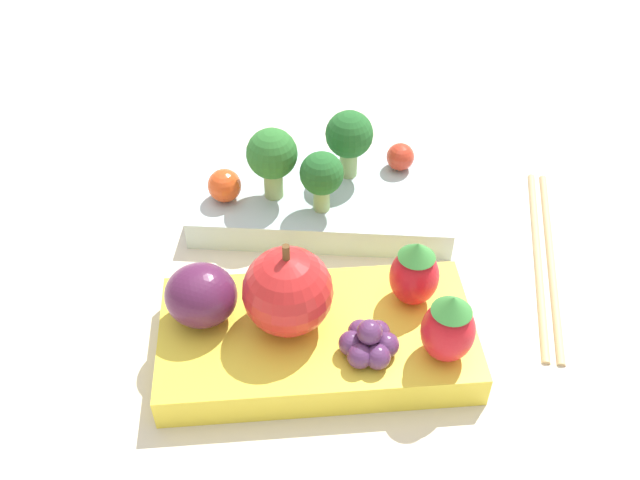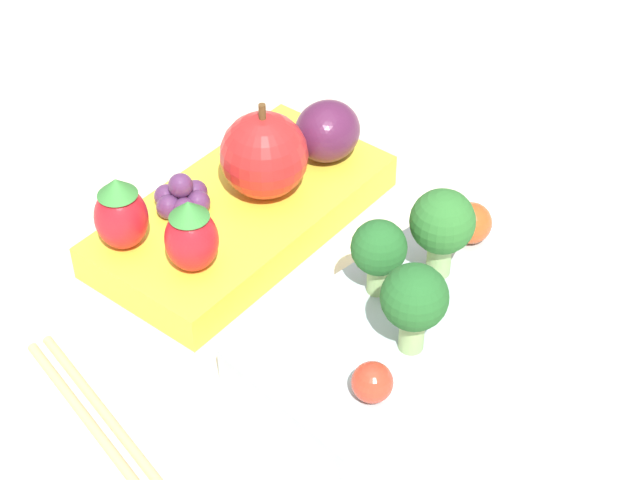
{
  "view_description": "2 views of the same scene",
  "coord_description": "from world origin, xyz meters",
  "px_view_note": "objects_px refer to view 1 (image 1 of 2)",
  "views": [
    {
      "loc": [
        0.01,
        -0.38,
        0.39
      ],
      "look_at": [
        -0.01,
        -0.0,
        0.04
      ],
      "focal_mm": 40.0,
      "sensor_mm": 36.0,
      "label": 1
    },
    {
      "loc": [
        0.34,
        0.36,
        0.48
      ],
      "look_at": [
        -0.01,
        -0.0,
        0.04
      ],
      "focal_mm": 60.0,
      "sensor_mm": 36.0,
      "label": 2
    }
  ],
  "objects_px": {
    "cherry_tomato_1": "(400,157)",
    "grape_cluster": "(369,342)",
    "broccoli_floret_0": "(349,137)",
    "chopsticks_pair": "(545,256)",
    "strawberry_1": "(449,328)",
    "bento_box_fruit": "(317,338)",
    "broccoli_floret_2": "(322,175)",
    "plum": "(201,295)",
    "apple": "(288,291)",
    "bento_box_savoury": "(322,200)",
    "broccoli_floret_1": "(272,156)",
    "strawberry_0": "(415,273)",
    "cherry_tomato_0": "(225,186)"
  },
  "relations": [
    {
      "from": "cherry_tomato_1",
      "to": "grape_cluster",
      "type": "xyz_separation_m",
      "value": [
        -0.03,
        -0.2,
        -0.0
      ]
    },
    {
      "from": "broccoli_floret_0",
      "to": "chopsticks_pair",
      "type": "height_order",
      "value": "broccoli_floret_0"
    },
    {
      "from": "strawberry_1",
      "to": "chopsticks_pair",
      "type": "height_order",
      "value": "strawberry_1"
    },
    {
      "from": "bento_box_fruit",
      "to": "grape_cluster",
      "type": "height_order",
      "value": "grape_cluster"
    },
    {
      "from": "cherry_tomato_1",
      "to": "broccoli_floret_2",
      "type": "bearing_deg",
      "value": -138.26
    },
    {
      "from": "plum",
      "to": "grape_cluster",
      "type": "relative_size",
      "value": 1.23
    },
    {
      "from": "chopsticks_pair",
      "to": "apple",
      "type": "bearing_deg",
      "value": -153.21
    },
    {
      "from": "plum",
      "to": "chopsticks_pair",
      "type": "bearing_deg",
      "value": 20.99
    },
    {
      "from": "bento_box_savoury",
      "to": "chopsticks_pair",
      "type": "height_order",
      "value": "bento_box_savoury"
    },
    {
      "from": "broccoli_floret_1",
      "to": "chopsticks_pair",
      "type": "height_order",
      "value": "broccoli_floret_1"
    },
    {
      "from": "broccoli_floret_1",
      "to": "plum",
      "type": "relative_size",
      "value": 1.28
    },
    {
      "from": "broccoli_floret_2",
      "to": "chopsticks_pair",
      "type": "height_order",
      "value": "broccoli_floret_2"
    },
    {
      "from": "bento_box_savoury",
      "to": "broccoli_floret_1",
      "type": "bearing_deg",
      "value": -165.05
    },
    {
      "from": "cherry_tomato_1",
      "to": "strawberry_0",
      "type": "relative_size",
      "value": 0.45
    },
    {
      "from": "bento_box_savoury",
      "to": "bento_box_fruit",
      "type": "xyz_separation_m",
      "value": [
        0.0,
        -0.15,
        0.0
      ]
    },
    {
      "from": "broccoli_floret_0",
      "to": "broccoli_floret_1",
      "type": "distance_m",
      "value": 0.07
    },
    {
      "from": "apple",
      "to": "strawberry_0",
      "type": "bearing_deg",
      "value": 17.21
    },
    {
      "from": "broccoli_floret_1",
      "to": "strawberry_1",
      "type": "height_order",
      "value": "broccoli_floret_1"
    },
    {
      "from": "broccoli_floret_1",
      "to": "strawberry_1",
      "type": "distance_m",
      "value": 0.2
    },
    {
      "from": "bento_box_fruit",
      "to": "strawberry_0",
      "type": "distance_m",
      "value": 0.08
    },
    {
      "from": "strawberry_0",
      "to": "plum",
      "type": "height_order",
      "value": "strawberry_0"
    },
    {
      "from": "bento_box_savoury",
      "to": "cherry_tomato_1",
      "type": "xyz_separation_m",
      "value": [
        0.06,
        0.03,
        0.02
      ]
    },
    {
      "from": "cherry_tomato_1",
      "to": "strawberry_0",
      "type": "bearing_deg",
      "value": -88.66
    },
    {
      "from": "bento_box_fruit",
      "to": "broccoli_floret_2",
      "type": "bearing_deg",
      "value": 91.38
    },
    {
      "from": "cherry_tomato_0",
      "to": "grape_cluster",
      "type": "relative_size",
      "value": 0.69
    },
    {
      "from": "bento_box_fruit",
      "to": "cherry_tomato_1",
      "type": "height_order",
      "value": "cherry_tomato_1"
    },
    {
      "from": "apple",
      "to": "strawberry_0",
      "type": "relative_size",
      "value": 1.35
    },
    {
      "from": "strawberry_0",
      "to": "plum",
      "type": "relative_size",
      "value": 1.08
    },
    {
      "from": "broccoli_floret_0",
      "to": "chopsticks_pair",
      "type": "xyz_separation_m",
      "value": [
        0.16,
        -0.07,
        -0.06
      ]
    },
    {
      "from": "bento_box_savoury",
      "to": "plum",
      "type": "distance_m",
      "value": 0.16
    },
    {
      "from": "bento_box_fruit",
      "to": "cherry_tomato_0",
      "type": "xyz_separation_m",
      "value": [
        -0.08,
        0.13,
        0.03
      ]
    },
    {
      "from": "grape_cluster",
      "to": "cherry_tomato_0",
      "type": "bearing_deg",
      "value": 127.11
    },
    {
      "from": "grape_cluster",
      "to": "bento_box_fruit",
      "type": "bearing_deg",
      "value": 149.39
    },
    {
      "from": "broccoli_floret_2",
      "to": "plum",
      "type": "height_order",
      "value": "broccoli_floret_2"
    },
    {
      "from": "broccoli_floret_1",
      "to": "broccoli_floret_2",
      "type": "relative_size",
      "value": 1.18
    },
    {
      "from": "strawberry_0",
      "to": "strawberry_1",
      "type": "relative_size",
      "value": 0.99
    },
    {
      "from": "grape_cluster",
      "to": "bento_box_savoury",
      "type": "bearing_deg",
      "value": 102.59
    },
    {
      "from": "apple",
      "to": "chopsticks_pair",
      "type": "distance_m",
      "value": 0.22
    },
    {
      "from": "broccoli_floret_0",
      "to": "broccoli_floret_1",
      "type": "bearing_deg",
      "value": -152.21
    },
    {
      "from": "bento_box_fruit",
      "to": "broccoli_floret_1",
      "type": "xyz_separation_m",
      "value": [
        -0.04,
        0.14,
        0.05
      ]
    },
    {
      "from": "bento_box_fruit",
      "to": "plum",
      "type": "distance_m",
      "value": 0.08
    },
    {
      "from": "broccoli_floret_2",
      "to": "plum",
      "type": "xyz_separation_m",
      "value": [
        -0.07,
        -0.12,
        -0.01
      ]
    },
    {
      "from": "cherry_tomato_1",
      "to": "chopsticks_pair",
      "type": "bearing_deg",
      "value": -35.29
    },
    {
      "from": "strawberry_1",
      "to": "cherry_tomato_0",
      "type": "bearing_deg",
      "value": 137.46
    },
    {
      "from": "broccoli_floret_2",
      "to": "chopsticks_pair",
      "type": "distance_m",
      "value": 0.18
    },
    {
      "from": "grape_cluster",
      "to": "chopsticks_pair",
      "type": "height_order",
      "value": "grape_cluster"
    },
    {
      "from": "broccoli_floret_2",
      "to": "cherry_tomato_0",
      "type": "bearing_deg",
      "value": 173.88
    },
    {
      "from": "broccoli_floret_1",
      "to": "chopsticks_pair",
      "type": "xyz_separation_m",
      "value": [
        0.21,
        -0.04,
        -0.06
      ]
    },
    {
      "from": "plum",
      "to": "bento_box_savoury",
      "type": "bearing_deg",
      "value": 63.23
    },
    {
      "from": "bento_box_savoury",
      "to": "grape_cluster",
      "type": "height_order",
      "value": "grape_cluster"
    }
  ]
}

